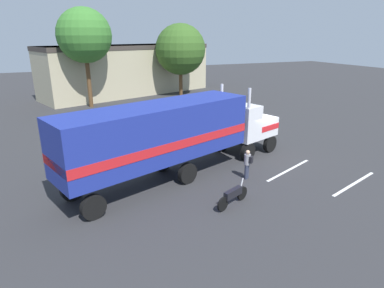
% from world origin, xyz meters
% --- Properties ---
extents(ground_plane, '(120.00, 120.00, 0.00)m').
position_xyz_m(ground_plane, '(0.00, 0.00, 0.00)').
color(ground_plane, '#2D2D30').
extents(lane_stripe_near, '(4.17, 1.71, 0.01)m').
position_xyz_m(lane_stripe_near, '(-0.13, -3.50, 0.01)').
color(lane_stripe_near, silver).
rests_on(lane_stripe_near, ground_plane).
extents(lane_stripe_mid, '(4.26, 1.40, 0.01)m').
position_xyz_m(lane_stripe_mid, '(1.86, -6.31, 0.01)').
color(lane_stripe_mid, silver).
rests_on(lane_stripe_mid, ground_plane).
extents(semi_truck, '(14.20, 6.91, 4.50)m').
position_xyz_m(semi_truck, '(-6.40, -1.67, 2.52)').
color(semi_truck, silver).
rests_on(semi_truck, ground_plane).
extents(person_bystander, '(0.44, 0.47, 1.63)m').
position_xyz_m(person_bystander, '(-2.99, -3.51, 0.89)').
color(person_bystander, '#2D3347').
rests_on(person_bystander, ground_plane).
extents(parked_car, '(4.72, 3.72, 1.57)m').
position_xyz_m(parked_car, '(-7.65, 7.89, 0.81)').
color(parked_car, black).
rests_on(parked_car, ground_plane).
extents(motorcycle, '(1.98, 0.91, 1.12)m').
position_xyz_m(motorcycle, '(-5.15, -5.73, 0.48)').
color(motorcycle, black).
rests_on(motorcycle, ground_plane).
extents(tree_left, '(6.18, 6.18, 8.79)m').
position_xyz_m(tree_left, '(3.11, 21.72, 5.69)').
color(tree_left, brown).
rests_on(tree_left, ground_plane).
extents(tree_center, '(5.50, 5.50, 10.10)m').
position_xyz_m(tree_center, '(-8.40, 19.00, 7.33)').
color(tree_center, brown).
rests_on(tree_center, ground_plane).
extents(building_backdrop, '(22.86, 12.76, 6.21)m').
position_xyz_m(building_backdrop, '(-2.62, 25.47, 3.32)').
color(building_backdrop, '#B7AD8C').
rests_on(building_backdrop, ground_plane).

